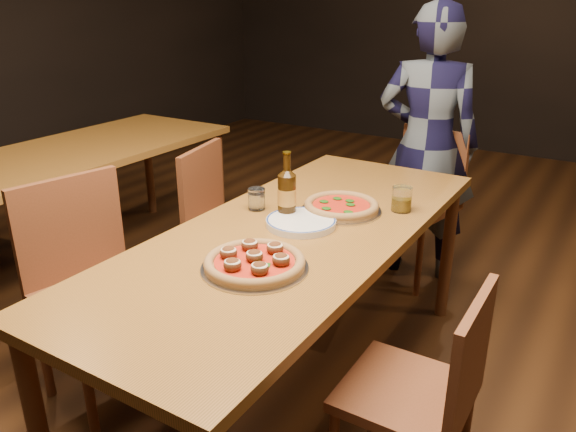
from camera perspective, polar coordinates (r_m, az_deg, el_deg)
The scene contains 14 objects.
ground at distance 2.52m, azimuth 0.63°, elevation -17.27°, with size 9.00×9.00×0.00m, color black.
table_main at distance 2.16m, azimuth 0.70°, elevation -3.09°, with size 0.80×2.00×0.75m.
table_left at distance 3.47m, azimuth -21.38°, elevation 5.06°, with size 0.80×2.00×0.75m.
chair_main_nw at distance 2.35m, azimuth -18.34°, elevation -7.57°, with size 0.45×0.45×0.96m, color brown, non-canonical shape.
chair_main_sw at distance 2.90m, azimuth -5.08°, elevation -1.31°, with size 0.42×0.42×0.91m, color brown, non-canonical shape.
chair_main_e at distance 1.89m, azimuth 11.90°, elevation -16.98°, with size 0.39×0.39×0.83m, color brown, non-canonical shape.
chair_end at distance 3.32m, azimuth 12.52°, elevation 1.19°, with size 0.42×0.42×0.90m, color brown, non-canonical shape.
pizza_meatball at distance 1.82m, azimuth -3.42°, elevation -4.68°, with size 0.35×0.35×0.06m.
pizza_margherita at distance 2.31m, azimuth 5.43°, elevation 0.98°, with size 0.33×0.33×0.04m.
plate_stack at distance 2.16m, azimuth 1.33°, elevation -0.65°, with size 0.27×0.27×0.03m, color white.
beer_bottle at distance 2.21m, azimuth -0.11°, elevation 2.16°, with size 0.07×0.07×0.26m.
water_glass at distance 2.31m, azimuth -3.21°, elevation 1.74°, with size 0.07×0.07×0.09m, color white.
amber_glass at distance 2.34m, azimuth 11.47°, elevation 1.70°, with size 0.08×0.08×0.10m, color #8C680F.
diner at distance 3.29m, azimuth 13.95°, elevation 6.96°, with size 0.57×0.37×1.57m, color black.
Camera 1 is at (1.01, -1.68, 1.58)m, focal length 35.00 mm.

